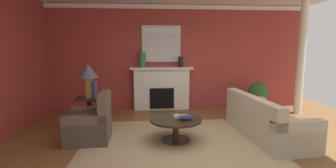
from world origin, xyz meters
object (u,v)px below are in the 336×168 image
object	(u,v)px
vase_mantel_left	(142,60)
potted_plant	(258,94)
mantel_mirror	(161,44)
armchair_near_window	(91,126)
vase_mantel_right	(181,62)
fireplace	(162,90)
coffee_table	(176,124)
side_table	(90,111)
sofa	(265,123)
vase_on_side_table	(95,90)
table_lamp	(88,74)

from	to	relation	value
vase_mantel_left	potted_plant	xyz separation A→B (m)	(3.26, -0.41, -0.97)
mantel_mirror	vase_mantel_left	distance (m)	0.73
armchair_near_window	vase_mantel_right	size ratio (longest dim) A/B	3.13
fireplace	coffee_table	world-z (taller)	fireplace
vase_mantel_right	side_table	bearing A→B (deg)	-145.32
armchair_near_window	vase_mantel_left	xyz separation A→B (m)	(0.95, 2.36, 1.16)
fireplace	sofa	bearing A→B (deg)	-51.28
coffee_table	vase_mantel_right	size ratio (longest dim) A/B	3.29
vase_on_side_table	table_lamp	bearing A→B (deg)	141.34
coffee_table	table_lamp	world-z (taller)	table_lamp
armchair_near_window	table_lamp	world-z (taller)	table_lamp
mantel_mirror	potted_plant	size ratio (longest dim) A/B	1.35
mantel_mirror	vase_on_side_table	size ratio (longest dim) A/B	2.92
sofa	vase_on_side_table	size ratio (longest dim) A/B	5.59
armchair_near_window	potted_plant	distance (m)	4.65
table_lamp	vase_mantel_right	bearing A→B (deg)	34.68
armchair_near_window	sofa	bearing A→B (deg)	-0.67
vase_mantel_right	vase_mantel_left	world-z (taller)	vase_mantel_left
coffee_table	potted_plant	distance (m)	3.32
vase_mantel_left	potted_plant	distance (m)	3.43
coffee_table	table_lamp	distance (m)	2.25
side_table	vase_mantel_right	bearing A→B (deg)	34.68
armchair_near_window	table_lamp	distance (m)	1.24
mantel_mirror	side_table	size ratio (longest dim) A/B	1.61
vase_mantel_left	vase_on_side_table	size ratio (longest dim) A/B	1.14
mantel_mirror	vase_on_side_table	bearing A→B (deg)	-130.01
fireplace	vase_on_side_table	xyz separation A→B (m)	(-1.55, -1.73, 0.30)
fireplace	vase_on_side_table	bearing A→B (deg)	-131.92
table_lamp	vase_on_side_table	distance (m)	0.38
armchair_near_window	potted_plant	xyz separation A→B (m)	(4.22, 1.95, 0.19)
fireplace	table_lamp	size ratio (longest dim) A/B	2.40
table_lamp	side_table	bearing A→B (deg)	0.00
armchair_near_window	potted_plant	world-z (taller)	armchair_near_window
potted_plant	side_table	bearing A→B (deg)	-165.44
armchair_near_window	vase_on_side_table	xyz separation A→B (m)	(-0.05, 0.69, 0.59)
fireplace	potted_plant	xyz separation A→B (m)	(2.71, -0.46, -0.10)
vase_on_side_table	vase_mantel_left	bearing A→B (deg)	59.18
table_lamp	vase_mantel_left	size ratio (longest dim) A/B	1.71
mantel_mirror	fireplace	bearing A→B (deg)	-90.00
table_lamp	vase_on_side_table	bearing A→B (deg)	-38.66
sofa	potted_plant	distance (m)	2.14
mantel_mirror	side_table	xyz separation A→B (m)	(-1.70, -1.73, -1.52)
sofa	vase_on_side_table	xyz separation A→B (m)	(-3.52, 0.73, 0.60)
coffee_table	vase_on_side_table	size ratio (longest dim) A/B	2.59
sofa	armchair_near_window	world-z (taller)	armchair_near_window
mantel_mirror	vase_mantel_right	bearing A→B (deg)	-17.18
table_lamp	coffee_table	bearing A→B (deg)	-27.05
armchair_near_window	vase_on_side_table	distance (m)	0.90
vase_mantel_right	potted_plant	xyz separation A→B (m)	(2.16, -0.41, -0.91)
coffee_table	table_lamp	size ratio (longest dim) A/B	1.33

